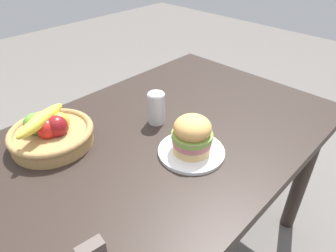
# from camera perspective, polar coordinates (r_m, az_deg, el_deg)

# --- Properties ---
(dining_table) EXTENTS (1.40, 0.90, 0.75)m
(dining_table) POSITION_cam_1_polar(r_m,az_deg,el_deg) (1.18, -1.56, -5.57)
(dining_table) COLOR #2D231E
(dining_table) RESTS_ON ground_plane
(plate) EXTENTS (0.23, 0.23, 0.01)m
(plate) POSITION_cam_1_polar(r_m,az_deg,el_deg) (1.03, 4.24, -4.92)
(plate) COLOR white
(plate) RESTS_ON dining_table
(sandwich) EXTENTS (0.14, 0.14, 0.13)m
(sandwich) POSITION_cam_1_polar(r_m,az_deg,el_deg) (0.98, 4.42, -1.75)
(sandwich) COLOR #E5BC75
(sandwich) RESTS_ON plate
(soda_can) EXTENTS (0.07, 0.07, 0.13)m
(soda_can) POSITION_cam_1_polar(r_m,az_deg,el_deg) (1.15, -2.22, 3.41)
(soda_can) COLOR silver
(soda_can) RESTS_ON dining_table
(fruit_basket) EXTENTS (0.29, 0.29, 0.14)m
(fruit_basket) POSITION_cam_1_polar(r_m,az_deg,el_deg) (1.12, -21.30, -1.11)
(fruit_basket) COLOR tan
(fruit_basket) RESTS_ON dining_table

